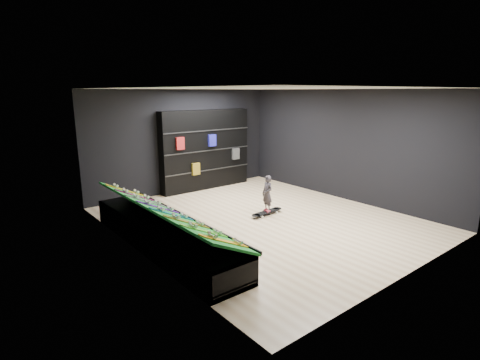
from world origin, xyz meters
TOP-DOWN VIEW (x-y plane):
  - floor at (0.00, 0.00)m, footprint 6.00×7.00m
  - ceiling at (0.00, 0.00)m, footprint 6.00×7.00m
  - wall_back at (0.00, 3.50)m, footprint 6.00×0.02m
  - wall_front at (0.00, -3.50)m, footprint 6.00×0.02m
  - wall_left at (-3.00, 0.00)m, footprint 0.02×7.00m
  - wall_right at (3.00, 0.00)m, footprint 0.02×7.00m
  - display_rack at (-2.55, 0.00)m, footprint 0.90×4.50m
  - turf_ramp at (-2.50, 0.00)m, footprint 0.92×4.50m
  - back_shelving at (0.65, 3.32)m, footprint 3.00×0.35m
  - floor_skateboard at (0.34, 0.20)m, footprint 1.00×0.30m
  - child at (0.34, 0.20)m, footprint 0.17×0.22m
  - display_board_0 at (-2.49, -1.90)m, footprint 0.93×0.22m
  - display_board_1 at (-2.49, -1.36)m, footprint 0.93×0.22m
  - display_board_2 at (-2.49, -0.81)m, footprint 0.93×0.22m
  - display_board_3 at (-2.49, -0.27)m, footprint 0.93×0.22m
  - display_board_4 at (-2.49, 0.27)m, footprint 0.93×0.22m
  - display_board_5 at (-2.49, 0.81)m, footprint 0.93×0.22m
  - display_board_6 at (-2.49, 1.36)m, footprint 0.93×0.22m
  - display_board_7 at (-2.49, 1.90)m, footprint 0.93×0.22m

SIDE VIEW (x-z plane):
  - floor at x=0.00m, z-range -0.01..0.01m
  - floor_skateboard at x=0.34m, z-range 0.00..0.09m
  - display_rack at x=-2.55m, z-range 0.00..0.50m
  - child at x=0.34m, z-range 0.09..0.63m
  - turf_ramp at x=-2.50m, z-range 0.48..0.94m
  - display_board_0 at x=-2.49m, z-range 0.49..0.99m
  - display_board_1 at x=-2.49m, z-range 0.49..0.99m
  - display_board_2 at x=-2.49m, z-range 0.49..0.99m
  - display_board_3 at x=-2.49m, z-range 0.49..0.99m
  - display_board_4 at x=-2.49m, z-range 0.49..0.99m
  - display_board_5 at x=-2.49m, z-range 0.49..0.99m
  - display_board_6 at x=-2.49m, z-range 0.49..0.99m
  - display_board_7 at x=-2.49m, z-range 0.49..0.99m
  - back_shelving at x=0.65m, z-range 0.00..2.40m
  - wall_back at x=0.00m, z-range 0.00..3.00m
  - wall_front at x=0.00m, z-range 0.00..3.00m
  - wall_left at x=-3.00m, z-range 0.00..3.00m
  - wall_right at x=3.00m, z-range 0.00..3.00m
  - ceiling at x=0.00m, z-range 3.00..3.00m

